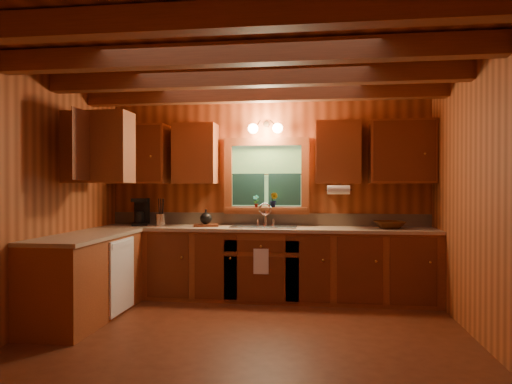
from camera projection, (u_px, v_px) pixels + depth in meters
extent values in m
plane|color=#582815|center=(245.00, 341.00, 4.12)|extent=(4.20, 4.20, 0.00)
plane|color=brown|center=(245.00, 55.00, 4.10)|extent=(4.20, 4.20, 0.00)
plane|color=brown|center=(267.00, 195.00, 6.00)|extent=(4.20, 0.00, 4.20)
plane|color=brown|center=(186.00, 208.00, 2.23)|extent=(4.20, 0.00, 4.20)
plane|color=brown|center=(30.00, 198.00, 4.38)|extent=(0.00, 3.80, 3.80)
plane|color=brown|center=(489.00, 199.00, 3.84)|extent=(0.00, 3.80, 3.80)
cube|color=brown|center=(216.00, 18.00, 2.91)|extent=(4.20, 0.14, 0.18)
cube|color=brown|center=(237.00, 54.00, 3.70)|extent=(4.20, 0.14, 0.18)
cube|color=brown|center=(251.00, 78.00, 4.50)|extent=(4.20, 0.14, 0.18)
cube|color=brown|center=(260.00, 94.00, 5.29)|extent=(4.20, 0.14, 0.18)
cube|color=brown|center=(264.00, 264.00, 5.70)|extent=(4.20, 0.62, 0.86)
cube|color=brown|center=(86.00, 278.00, 4.82)|extent=(0.62, 1.60, 0.86)
cube|color=tan|center=(264.00, 229.00, 5.69)|extent=(4.20, 0.66, 0.04)
cube|color=tan|center=(86.00, 236.00, 4.82)|extent=(0.64, 1.60, 0.04)
cube|color=tan|center=(266.00, 219.00, 5.98)|extent=(4.20, 0.02, 0.16)
cube|color=white|center=(122.00, 275.00, 4.98)|extent=(0.02, 0.60, 0.80)
cube|color=brown|center=(139.00, 154.00, 6.04)|extent=(0.78, 0.34, 0.78)
cube|color=brown|center=(196.00, 154.00, 5.94)|extent=(0.55, 0.34, 0.78)
cube|color=brown|center=(338.00, 152.00, 5.70)|extent=(0.55, 0.34, 0.78)
cube|color=brown|center=(402.00, 152.00, 5.60)|extent=(0.78, 0.34, 0.78)
cube|color=brown|center=(82.00, 148.00, 5.03)|extent=(0.34, 1.10, 0.78)
cube|color=brown|center=(266.00, 142.00, 5.95)|extent=(1.12, 0.08, 0.10)
cube|color=brown|center=(266.00, 210.00, 5.96)|extent=(1.12, 0.08, 0.10)
cube|color=brown|center=(228.00, 176.00, 6.02)|extent=(0.10, 0.08, 0.80)
cube|color=brown|center=(305.00, 176.00, 5.89)|extent=(0.10, 0.08, 0.80)
cube|color=#47702F|center=(267.00, 176.00, 5.99)|extent=(0.92, 0.01, 0.80)
cube|color=#10302E|center=(248.00, 189.00, 6.00)|extent=(0.42, 0.02, 0.42)
cube|color=#10302E|center=(284.00, 189.00, 5.93)|extent=(0.42, 0.02, 0.42)
cylinder|color=black|center=(266.00, 174.00, 5.96)|extent=(0.92, 0.01, 0.01)
cube|color=brown|center=(266.00, 209.00, 5.92)|extent=(1.06, 0.14, 0.04)
cylinder|color=black|center=(266.00, 124.00, 5.95)|extent=(0.08, 0.03, 0.08)
cylinder|color=black|center=(258.00, 124.00, 5.90)|extent=(0.09, 0.17, 0.08)
cylinder|color=black|center=(273.00, 123.00, 5.87)|extent=(0.09, 0.17, 0.08)
sphere|color=#FFE0A5|center=(253.00, 129.00, 5.85)|extent=(0.13, 0.13, 0.13)
sphere|color=#FFE0A5|center=(278.00, 128.00, 5.81)|extent=(0.13, 0.13, 0.13)
cylinder|color=white|center=(339.00, 190.00, 5.51)|extent=(0.27, 0.11, 0.11)
cube|color=white|center=(261.00, 261.00, 5.37)|extent=(0.18, 0.01, 0.30)
cube|color=silver|center=(264.00, 227.00, 5.70)|extent=(0.82, 0.48, 0.02)
cube|color=#262628|center=(249.00, 232.00, 5.73)|extent=(0.34, 0.40, 0.14)
cube|color=#262628|center=(279.00, 232.00, 5.68)|extent=(0.34, 0.40, 0.14)
cylinder|color=silver|center=(266.00, 217.00, 5.88)|extent=(0.04, 0.04, 0.22)
torus|color=silver|center=(265.00, 209.00, 5.82)|extent=(0.16, 0.02, 0.16)
cube|color=black|center=(140.00, 224.00, 5.97)|extent=(0.20, 0.24, 0.03)
cube|color=black|center=(142.00, 211.00, 6.05)|extent=(0.20, 0.09, 0.33)
cube|color=black|center=(139.00, 200.00, 5.94)|extent=(0.20, 0.22, 0.04)
cylinder|color=black|center=(139.00, 217.00, 5.94)|extent=(0.12, 0.12, 0.14)
cylinder|color=silver|center=(161.00, 220.00, 5.85)|extent=(0.13, 0.13, 0.16)
cylinder|color=black|center=(159.00, 207.00, 5.84)|extent=(0.03, 0.04, 0.23)
cylinder|color=black|center=(160.00, 207.00, 5.85)|extent=(0.01, 0.01, 0.23)
cylinder|color=black|center=(162.00, 207.00, 5.86)|extent=(0.03, 0.04, 0.23)
cylinder|color=black|center=(163.00, 207.00, 5.87)|extent=(0.04, 0.06, 0.23)
cube|color=#5D2814|center=(206.00, 225.00, 5.80)|extent=(0.36, 0.30, 0.03)
sphere|color=black|center=(206.00, 218.00, 5.80)|extent=(0.15, 0.15, 0.15)
cylinder|color=black|center=(206.00, 211.00, 5.80)|extent=(0.02, 0.02, 0.04)
imported|color=#48230C|center=(389.00, 225.00, 5.50)|extent=(0.41, 0.41, 0.09)
imported|color=#5D2814|center=(256.00, 201.00, 5.91)|extent=(0.09, 0.07, 0.16)
imported|color=#5D2814|center=(274.00, 200.00, 5.88)|extent=(0.13, 0.12, 0.19)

